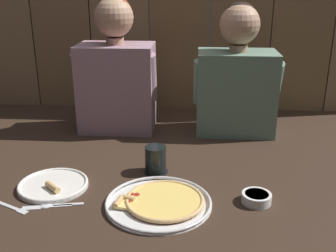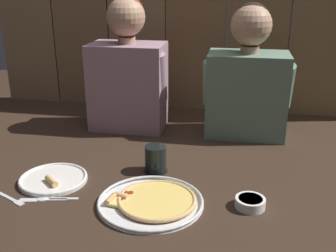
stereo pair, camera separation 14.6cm
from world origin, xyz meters
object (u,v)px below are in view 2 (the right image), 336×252
(pizza_tray, at_px, (153,201))
(diner_right, at_px, (248,78))
(drinking_glass, at_px, (156,159))
(dinner_plate, at_px, (53,179))
(diner_left, at_px, (128,71))
(dipping_bowl, at_px, (250,202))

(pizza_tray, distance_m, diner_right, 0.78)
(drinking_glass, bearing_deg, dinner_plate, -157.41)
(pizza_tray, bearing_deg, diner_left, 111.05)
(dipping_bowl, bearing_deg, drinking_glass, 150.53)
(dinner_plate, height_order, drinking_glass, drinking_glass)
(drinking_glass, distance_m, diner_right, 0.60)
(pizza_tray, xyz_separation_m, dinner_plate, (-0.38, 0.09, -0.00))
(dipping_bowl, relative_size, diner_left, 0.16)
(pizza_tray, height_order, diner_left, diner_left)
(dinner_plate, height_order, dipping_bowl, dinner_plate)
(pizza_tray, bearing_deg, diner_right, 67.03)
(drinking_glass, bearing_deg, dipping_bowl, -29.47)
(diner_left, relative_size, diner_right, 1.04)
(pizza_tray, height_order, diner_right, diner_right)
(pizza_tray, relative_size, dinner_plate, 1.42)
(dinner_plate, relative_size, dipping_bowl, 2.51)
(dipping_bowl, height_order, diner_right, diner_right)
(dipping_bowl, relative_size, diner_right, 0.16)
(dinner_plate, distance_m, diner_right, 0.93)
(dinner_plate, height_order, diner_left, diner_left)
(drinking_glass, xyz_separation_m, dipping_bowl, (0.35, -0.20, -0.03))
(diner_left, bearing_deg, dipping_bowl, -48.63)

